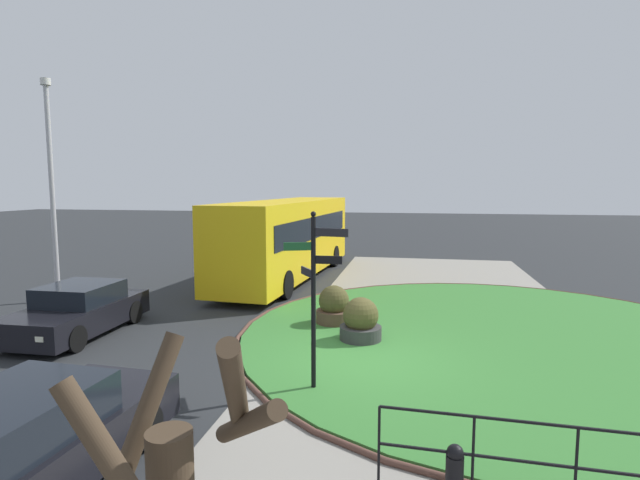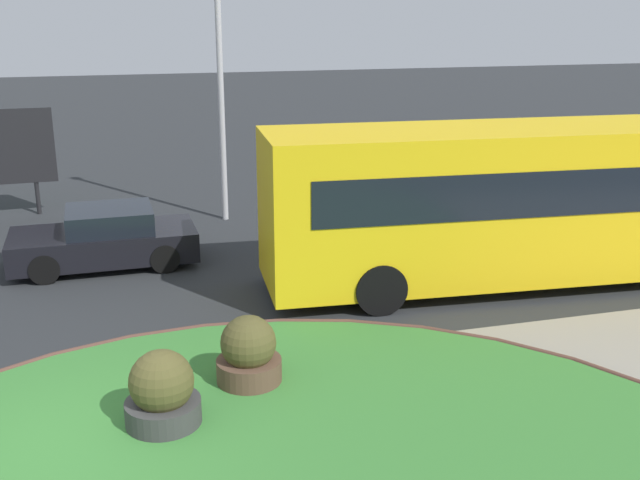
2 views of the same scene
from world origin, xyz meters
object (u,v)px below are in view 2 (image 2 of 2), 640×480
bus_yellow (534,200)px  lamppost_tall (220,71)px  car_near_lane (105,239)px  planter_near_signpost (249,356)px  planter_kerbside (162,395)px

bus_yellow → lamppost_tall: lamppost_tall is taller
bus_yellow → car_near_lane: (-8.59, 3.47, -1.15)m
bus_yellow → lamppost_tall: bearing=133.3°
lamppost_tall → planter_near_signpost: lamppost_tall is taller
planter_kerbside → lamppost_tall: bearing=76.6°
bus_yellow → planter_kerbside: 8.94m
car_near_lane → planter_kerbside: car_near_lane is taller
bus_yellow → planter_near_signpost: bearing=-150.8°
car_near_lane → planter_kerbside: size_ratio=3.50×
bus_yellow → car_near_lane: bus_yellow is taller
bus_yellow → planter_kerbside: (-7.92, -3.94, -1.25)m
car_near_lane → lamppost_tall: (3.18, 3.19, 3.36)m
car_near_lane → planter_near_signpost: (2.02, -6.52, -0.11)m
bus_yellow → planter_kerbside: bearing=-149.3°
car_near_lane → planter_kerbside: 7.45m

